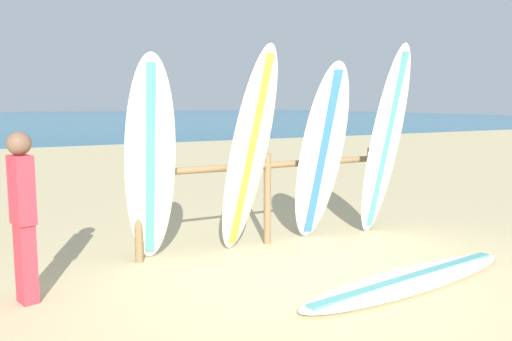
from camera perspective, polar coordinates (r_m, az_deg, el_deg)
The scene contains 9 objects.
ground_plane at distance 5.18m, azimuth 5.82°, elevation -12.63°, with size 120.00×120.00×0.00m, color #CCB784.
ocean_water at distance 62.11m, azimuth -25.69°, elevation 5.11°, with size 120.00×80.00×0.01m, color #196B93.
surfboard_rack at distance 6.53m, azimuth 1.24°, elevation -1.51°, with size 3.38×0.09×1.15m.
surfboard_leaning_far_left at distance 5.63m, azimuth -11.43°, elevation 0.75°, with size 0.69×0.93×2.27m.
surfboard_leaning_left at distance 5.93m, azimuth -0.79°, elevation 1.90°, with size 0.67×0.92×2.40m.
surfboard_leaning_center_left at distance 6.48m, azimuth 7.09°, elevation 1.65°, with size 0.69×0.94×2.25m.
surfboard_leaning_center at distance 7.03m, azimuth 13.84°, elevation 2.97°, with size 0.52×0.70×2.50m.
surfboard_lying_on_sand at distance 5.50m, azimuth 16.44°, elevation -11.32°, with size 2.92×0.96×0.08m.
beachgoer_standing at distance 5.02m, azimuth -24.02°, elevation -3.94°, with size 0.22×0.28×1.53m.
Camera 1 is at (-2.73, -4.03, 1.78)m, focal length 36.79 mm.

